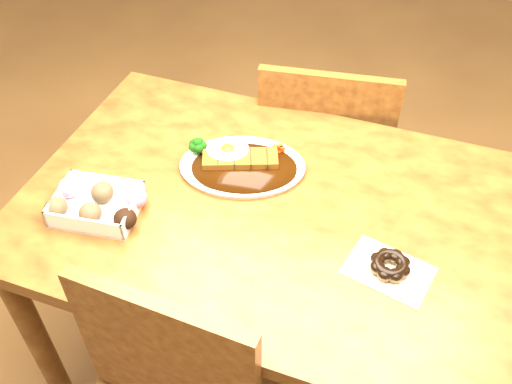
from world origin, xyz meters
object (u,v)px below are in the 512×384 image
(table, at_px, (272,234))
(chair_far, at_px, (324,155))
(katsu_curry_plate, at_px, (240,163))
(pon_de_ring, at_px, (390,266))
(donut_box, at_px, (97,204))

(table, bearing_deg, chair_far, 89.50)
(table, height_order, chair_far, chair_far)
(katsu_curry_plate, bearing_deg, chair_far, 73.76)
(chair_far, bearing_deg, katsu_curry_plate, 65.10)
(katsu_curry_plate, bearing_deg, pon_de_ring, -25.49)
(katsu_curry_plate, relative_size, donut_box, 1.59)
(donut_box, bearing_deg, table, 22.46)
(chair_far, xyz_separation_m, pon_de_ring, (0.29, -0.63, 0.29))
(katsu_curry_plate, distance_m, donut_box, 0.37)
(table, height_order, donut_box, donut_box)
(table, distance_m, pon_de_ring, 0.33)
(donut_box, height_order, pon_de_ring, donut_box)
(pon_de_ring, bearing_deg, donut_box, -174.93)
(chair_far, relative_size, katsu_curry_plate, 2.40)
(table, xyz_separation_m, donut_box, (-0.38, -0.16, 0.13))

